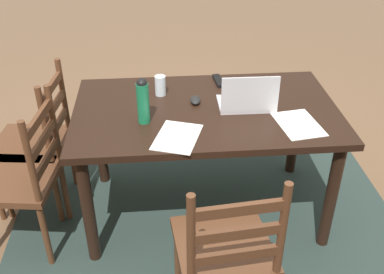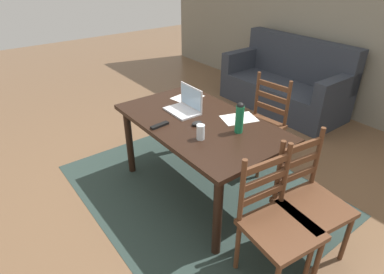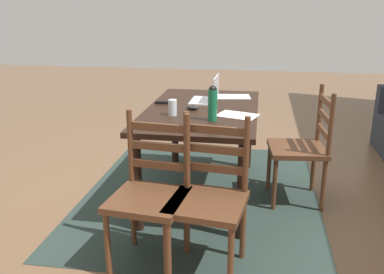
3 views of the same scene
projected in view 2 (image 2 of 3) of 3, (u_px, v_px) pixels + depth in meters
ground_plane at (199, 189)px, 3.19m from camera, size 14.00×14.00×0.00m
area_rug at (199, 189)px, 3.19m from camera, size 2.45×1.96×0.01m
wall_back at (374, 17)px, 3.95m from camera, size 8.00×0.12×2.70m
dining_table at (200, 130)px, 2.86m from camera, size 1.52×0.90×0.76m
chair_right_near at (277, 224)px, 2.14m from camera, size 0.49×0.49×0.95m
chair_far_head at (260, 124)px, 3.39m from camera, size 0.48×0.48×0.95m
chair_right_far at (309, 202)px, 2.33m from camera, size 0.50×0.50×0.95m
couch at (286, 84)px, 4.74m from camera, size 1.80×0.80×1.00m
laptop at (186, 105)px, 2.96m from camera, size 0.32×0.23×0.23m
water_bottle at (240, 117)px, 2.57m from camera, size 0.07×0.07×0.26m
drinking_glass at (201, 132)px, 2.50m from camera, size 0.07×0.07×0.12m
computer_mouse at (197, 123)px, 2.73m from camera, size 0.07×0.10×0.03m
tv_remote at (160, 125)px, 2.71m from camera, size 0.06×0.17×0.02m
paper_stack_left at (239, 119)px, 2.84m from camera, size 0.29×0.35×0.00m
paper_stack_right at (188, 97)px, 3.26m from camera, size 0.25×0.32×0.00m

